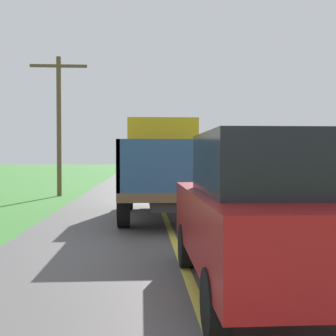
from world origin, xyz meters
name	(u,v)px	position (x,y,z in m)	size (l,w,h in m)	color
banana_truck_near	(164,166)	(0.01, 12.27, 1.46)	(2.38, 5.82, 2.80)	#2D2D30
utility_pole_roadside	(59,119)	(-4.25, 19.02, 3.38)	(2.46, 0.20, 6.08)	brown
following_car	(262,211)	(0.80, 4.86, 1.07)	(1.74, 4.10, 1.92)	maroon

